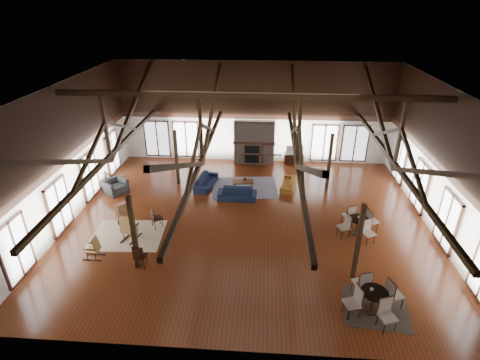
# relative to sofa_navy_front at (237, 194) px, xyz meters

# --- Properties ---
(floor) EXTENTS (16.00, 16.00, 0.00)m
(floor) POSITION_rel_sofa_navy_front_xyz_m (0.67, -1.99, -0.28)
(floor) COLOR #5B2613
(floor) RESTS_ON ground
(ceiling) EXTENTS (16.00, 14.00, 0.02)m
(ceiling) POSITION_rel_sofa_navy_front_xyz_m (0.67, -1.99, 5.72)
(ceiling) COLOR black
(ceiling) RESTS_ON wall_back
(wall_back) EXTENTS (16.00, 0.02, 6.00)m
(wall_back) POSITION_rel_sofa_navy_front_xyz_m (0.67, 5.01, 2.72)
(wall_back) COLOR white
(wall_back) RESTS_ON floor
(wall_front) EXTENTS (16.00, 0.02, 6.00)m
(wall_front) POSITION_rel_sofa_navy_front_xyz_m (0.67, -8.99, 2.72)
(wall_front) COLOR white
(wall_front) RESTS_ON floor
(wall_left) EXTENTS (0.02, 14.00, 6.00)m
(wall_left) POSITION_rel_sofa_navy_front_xyz_m (-7.33, -1.99, 2.72)
(wall_left) COLOR white
(wall_left) RESTS_ON floor
(wall_right) EXTENTS (0.02, 14.00, 6.00)m
(wall_right) POSITION_rel_sofa_navy_front_xyz_m (8.67, -1.99, 2.72)
(wall_right) COLOR white
(wall_right) RESTS_ON floor
(roof_truss) EXTENTS (15.60, 14.07, 3.14)m
(roof_truss) POSITION_rel_sofa_navy_front_xyz_m (0.67, -1.99, 3.75)
(roof_truss) COLOR black
(roof_truss) RESTS_ON wall_back
(post_grid) EXTENTS (8.16, 7.16, 3.05)m
(post_grid) POSITION_rel_sofa_navy_front_xyz_m (0.67, -1.99, 1.24)
(post_grid) COLOR black
(post_grid) RESTS_ON floor
(fireplace) EXTENTS (2.50, 0.69, 2.60)m
(fireplace) POSITION_rel_sofa_navy_front_xyz_m (0.67, 4.68, 1.01)
(fireplace) COLOR #705F55
(fireplace) RESTS_ON floor
(ceiling_fan) EXTENTS (1.60, 1.60, 0.75)m
(ceiling_fan) POSITION_rel_sofa_navy_front_xyz_m (1.17, -2.99, 3.45)
(ceiling_fan) COLOR black
(ceiling_fan) RESTS_ON roof_truss
(sofa_navy_front) EXTENTS (1.97, 0.84, 0.57)m
(sofa_navy_front) POSITION_rel_sofa_navy_front_xyz_m (0.00, 0.00, 0.00)
(sofa_navy_front) COLOR #141D37
(sofa_navy_front) RESTS_ON floor
(sofa_navy_left) EXTENTS (2.10, 1.13, 0.58)m
(sofa_navy_left) POSITION_rel_sofa_navy_front_xyz_m (-1.78, 1.30, 0.01)
(sofa_navy_left) COLOR #141B39
(sofa_navy_left) RESTS_ON floor
(sofa_orange) EXTENTS (1.81, 0.97, 0.50)m
(sofa_orange) POSITION_rel_sofa_navy_front_xyz_m (2.63, 1.43, -0.03)
(sofa_orange) COLOR #92581C
(sofa_orange) RESTS_ON floor
(coffee_table) EXTENTS (1.17, 0.71, 0.42)m
(coffee_table) POSITION_rel_sofa_navy_front_xyz_m (0.22, 1.19, 0.08)
(coffee_table) COLOR brown
(coffee_table) RESTS_ON floor
(vase) EXTENTS (0.25, 0.25, 0.19)m
(vase) POSITION_rel_sofa_navy_front_xyz_m (0.31, 1.29, 0.24)
(vase) COLOR #B2B2B2
(vase) RESTS_ON coffee_table
(armchair) EXTENTS (1.40, 1.44, 0.71)m
(armchair) POSITION_rel_sofa_navy_front_xyz_m (-6.37, 0.25, 0.07)
(armchair) COLOR #323235
(armchair) RESTS_ON floor
(side_table_lamp) EXTENTS (0.45, 0.45, 1.14)m
(side_table_lamp) POSITION_rel_sofa_navy_front_xyz_m (-6.93, 0.54, 0.15)
(side_table_lamp) COLOR black
(side_table_lamp) RESTS_ON floor
(rocking_chair_a) EXTENTS (0.92, 1.01, 1.17)m
(rocking_chair_a) POSITION_rel_sofa_navy_front_xyz_m (-4.76, -2.85, 0.26)
(rocking_chair_a) COLOR olive
(rocking_chair_a) RESTS_ON floor
(rocking_chair_b) EXTENTS (0.71, 1.01, 1.18)m
(rocking_chair_b) POSITION_rel_sofa_navy_front_xyz_m (-4.24, -3.83, 0.27)
(rocking_chair_b) COLOR olive
(rocking_chair_b) RESTS_ON floor
(rocking_chair_c) EXTENTS (0.75, 0.43, 0.97)m
(rocking_chair_c) POSITION_rel_sofa_navy_front_xyz_m (-5.17, -5.09, 0.17)
(rocking_chair_c) COLOR olive
(rocking_chair_c) RESTS_ON floor
(side_chair_a) EXTENTS (0.59, 0.59, 1.01)m
(side_chair_a) POSITION_rel_sofa_navy_front_xyz_m (-3.41, -2.83, 0.30)
(side_chair_a) COLOR black
(side_chair_a) RESTS_ON floor
(side_chair_b) EXTENTS (0.45, 0.45, 0.99)m
(side_chair_b) POSITION_rel_sofa_navy_front_xyz_m (-3.23, -5.54, 0.29)
(side_chair_b) COLOR black
(side_chair_b) RESTS_ON floor
(cafe_table_near) EXTENTS (2.08, 2.08, 1.07)m
(cafe_table_near) POSITION_rel_sofa_navy_front_xyz_m (4.96, -7.10, 0.25)
(cafe_table_near) COLOR black
(cafe_table_near) RESTS_ON floor
(cafe_table_far) EXTENTS (1.95, 1.95, 1.01)m
(cafe_table_far) POSITION_rel_sofa_navy_front_xyz_m (5.41, -2.62, 0.22)
(cafe_table_far) COLOR black
(cafe_table_far) RESTS_ON floor
(cup_near) EXTENTS (0.12, 0.12, 0.09)m
(cup_near) POSITION_rel_sofa_navy_front_xyz_m (4.87, -7.03, 0.53)
(cup_near) COLOR #B2B2B2
(cup_near) RESTS_ON cafe_table_near
(cup_far) EXTENTS (0.13, 0.13, 0.10)m
(cup_far) POSITION_rel_sofa_navy_front_xyz_m (5.42, -2.61, 0.49)
(cup_far) COLOR #B2B2B2
(cup_far) RESTS_ON cafe_table_far
(tv_console) EXTENTS (1.15, 0.43, 0.58)m
(tv_console) POSITION_rel_sofa_navy_front_xyz_m (3.10, 4.76, 0.00)
(tv_console) COLOR black
(tv_console) RESTS_ON floor
(television) EXTENTS (1.05, 0.26, 0.60)m
(television) POSITION_rel_sofa_navy_front_xyz_m (3.10, 4.76, 0.59)
(television) COLOR #B2B2B2
(television) RESTS_ON tv_console
(rug_tan) EXTENTS (3.12, 2.52, 0.01)m
(rug_tan) POSITION_rel_sofa_navy_front_xyz_m (-4.45, -3.51, -0.28)
(rug_tan) COLOR #C8B48A
(rug_tan) RESTS_ON floor
(rug_navy) EXTENTS (3.59, 2.82, 0.01)m
(rug_navy) POSITION_rel_sofa_navy_front_xyz_m (0.31, 1.29, -0.28)
(rug_navy) COLOR #1A1947
(rug_navy) RESTS_ON floor
(rug_dark) EXTENTS (2.24, 2.07, 0.01)m
(rug_dark) POSITION_rel_sofa_navy_front_xyz_m (5.12, -7.02, -0.28)
(rug_dark) COLOR black
(rug_dark) RESTS_ON floor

